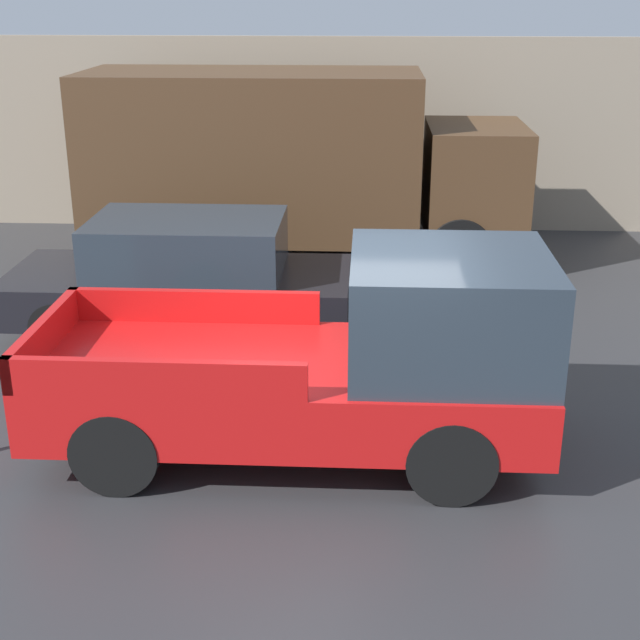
# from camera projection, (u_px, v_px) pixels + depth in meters

# --- Properties ---
(ground_plane) EXTENTS (60.00, 60.00, 0.00)m
(ground_plane) POSITION_uv_depth(u_px,v_px,m) (337.00, 455.00, 9.05)
(ground_plane) COLOR #2D2D30
(building_wall) EXTENTS (28.00, 0.15, 3.60)m
(building_wall) POSITION_uv_depth(u_px,v_px,m) (355.00, 135.00, 16.95)
(building_wall) COLOR gray
(building_wall) RESTS_ON ground
(pickup_truck) EXTENTS (5.00, 2.05, 2.10)m
(pickup_truck) POSITION_uv_depth(u_px,v_px,m) (339.00, 362.00, 8.80)
(pickup_truck) COLOR red
(pickup_truck) RESTS_ON ground
(car) EXTENTS (4.59, 1.95, 1.60)m
(car) POSITION_uv_depth(u_px,v_px,m) (183.00, 276.00, 11.98)
(car) COLOR black
(car) RESTS_ON ground
(delivery_truck) EXTENTS (7.29, 2.41, 3.16)m
(delivery_truck) POSITION_uv_depth(u_px,v_px,m) (289.00, 160.00, 14.94)
(delivery_truck) COLOR #4C331E
(delivery_truck) RESTS_ON ground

